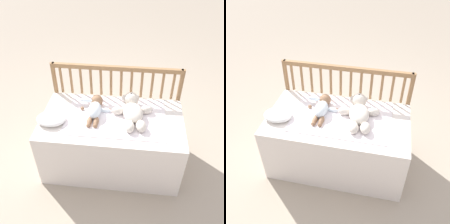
# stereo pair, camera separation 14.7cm
# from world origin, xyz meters

# --- Properties ---
(ground_plane) EXTENTS (12.00, 12.00, 0.00)m
(ground_plane) POSITION_xyz_m (0.00, 0.00, 0.00)
(ground_plane) COLOR tan
(crib_mattress) EXTENTS (1.10, 0.60, 0.50)m
(crib_mattress) POSITION_xyz_m (0.00, 0.00, 0.25)
(crib_mattress) COLOR white
(crib_mattress) RESTS_ON ground_plane
(crib_rail) EXTENTS (1.10, 0.04, 0.78)m
(crib_rail) POSITION_xyz_m (-0.00, 0.32, 0.56)
(crib_rail) COLOR #997047
(crib_rail) RESTS_ON ground_plane
(blanket) EXTENTS (0.77, 0.50, 0.01)m
(blanket) POSITION_xyz_m (0.03, 0.03, 0.50)
(blanket) COLOR white
(blanket) RESTS_ON crib_mattress
(teddy_bear) EXTENTS (0.33, 0.42, 0.12)m
(teddy_bear) POSITION_xyz_m (0.16, 0.06, 0.55)
(teddy_bear) COLOR silver
(teddy_bear) RESTS_ON crib_mattress
(baby) EXTENTS (0.26, 0.34, 0.10)m
(baby) POSITION_xyz_m (-0.14, 0.06, 0.55)
(baby) COLOR white
(baby) RESTS_ON crib_mattress
(small_pillow) EXTENTS (0.23, 0.18, 0.06)m
(small_pillow) POSITION_xyz_m (-0.45, -0.08, 0.53)
(small_pillow) COLOR white
(small_pillow) RESTS_ON crib_mattress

